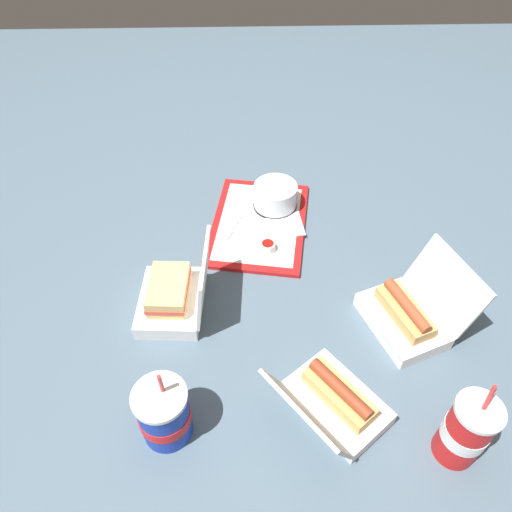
# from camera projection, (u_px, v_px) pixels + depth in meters

# --- Properties ---
(ground_plane) EXTENTS (3.20, 3.20, 0.00)m
(ground_plane) POSITION_uv_depth(u_px,v_px,m) (266.00, 282.00, 1.28)
(ground_plane) COLOR #4C6070
(food_tray) EXTENTS (0.41, 0.32, 0.01)m
(food_tray) POSITION_uv_depth(u_px,v_px,m) (259.00, 224.00, 1.43)
(food_tray) COLOR red
(food_tray) RESTS_ON ground_plane
(cake_container) EXTENTS (0.13, 0.13, 0.07)m
(cake_container) POSITION_uv_depth(u_px,v_px,m) (275.00, 197.00, 1.45)
(cake_container) COLOR black
(cake_container) RESTS_ON food_tray
(ketchup_cup) EXTENTS (0.04, 0.04, 0.02)m
(ketchup_cup) POSITION_uv_depth(u_px,v_px,m) (268.00, 246.00, 1.34)
(ketchup_cup) COLOR white
(ketchup_cup) RESTS_ON food_tray
(napkin_stack) EXTENTS (0.11, 0.11, 0.00)m
(napkin_stack) POSITION_uv_depth(u_px,v_px,m) (285.00, 225.00, 1.41)
(napkin_stack) COLOR white
(napkin_stack) RESTS_ON food_tray
(plastic_fork) EXTENTS (0.11, 0.05, 0.00)m
(plastic_fork) POSITION_uv_depth(u_px,v_px,m) (233.00, 228.00, 1.40)
(plastic_fork) COLOR white
(plastic_fork) RESTS_ON food_tray
(clamshell_hotdog_back) EXTENTS (0.26, 0.26, 0.17)m
(clamshell_hotdog_back) POSITION_uv_depth(u_px,v_px,m) (408.00, 314.00, 1.16)
(clamshell_hotdog_back) COLOR white
(clamshell_hotdog_back) RESTS_ON ground_plane
(clamshell_sandwich_center) EXTENTS (0.21, 0.18, 0.19)m
(clamshell_sandwich_center) POSITION_uv_depth(u_px,v_px,m) (174.00, 295.00, 1.20)
(clamshell_sandwich_center) COLOR white
(clamshell_sandwich_center) RESTS_ON ground_plane
(clamshell_hotdog_corner) EXTENTS (0.28, 0.28, 0.16)m
(clamshell_hotdog_corner) POSITION_uv_depth(u_px,v_px,m) (334.00, 402.00, 1.01)
(clamshell_hotdog_corner) COLOR white
(clamshell_hotdog_corner) RESTS_ON ground_plane
(soda_cup_corner) EXTENTS (0.09, 0.09, 0.23)m
(soda_cup_corner) POSITION_uv_depth(u_px,v_px,m) (466.00, 431.00, 0.92)
(soda_cup_corner) COLOR red
(soda_cup_corner) RESTS_ON ground_plane
(soda_cup_left) EXTENTS (0.11, 0.11, 0.20)m
(soda_cup_left) POSITION_uv_depth(u_px,v_px,m) (164.00, 414.00, 0.96)
(soda_cup_left) COLOR #1938B7
(soda_cup_left) RESTS_ON ground_plane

